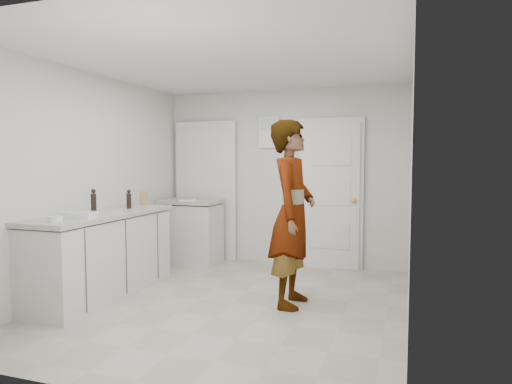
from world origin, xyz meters
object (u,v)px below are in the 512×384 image
(oil_cruet_a, at_px, (129,199))
(egg_bowl, at_px, (55,219))
(oil_cruet_b, at_px, (94,202))
(cake_mix_box, at_px, (144,198))
(spice_jar, at_px, (131,205))
(person, at_px, (292,213))
(baking_dish, at_px, (79,215))

(oil_cruet_a, distance_m, egg_bowl, 1.22)
(egg_bowl, bearing_deg, oil_cruet_b, 97.55)
(cake_mix_box, relative_size, spice_jar, 2.37)
(person, xyz_separation_m, oil_cruet_b, (-2.08, -0.45, 0.10))
(cake_mix_box, relative_size, egg_bowl, 1.28)
(cake_mix_box, distance_m, oil_cruet_b, 0.99)
(spice_jar, height_order, oil_cruet_b, oil_cruet_b)
(cake_mix_box, distance_m, baking_dish, 1.32)
(egg_bowl, bearing_deg, cake_mix_box, 93.38)
(cake_mix_box, bearing_deg, oil_cruet_b, -89.35)
(person, height_order, oil_cruet_b, person)
(person, distance_m, oil_cruet_b, 2.14)
(oil_cruet_a, relative_size, oil_cruet_b, 0.85)
(person, relative_size, egg_bowl, 14.31)
(person, bearing_deg, baking_dish, 110.65)
(cake_mix_box, height_order, egg_bowl, cake_mix_box)
(oil_cruet_a, height_order, baking_dish, oil_cruet_a)
(cake_mix_box, bearing_deg, baking_dish, -86.26)
(cake_mix_box, xyz_separation_m, egg_bowl, (0.10, -1.65, -0.06))
(oil_cruet_a, relative_size, egg_bowl, 1.70)
(spice_jar, height_order, egg_bowl, spice_jar)
(cake_mix_box, xyz_separation_m, oil_cruet_b, (0.01, -0.99, 0.04))
(cake_mix_box, height_order, oil_cruet_a, oil_cruet_a)
(spice_jar, xyz_separation_m, oil_cruet_b, (-0.03, -0.65, 0.09))
(person, bearing_deg, spice_jar, 84.05)
(spice_jar, xyz_separation_m, egg_bowl, (0.06, -1.31, -0.01))
(person, xyz_separation_m, egg_bowl, (-2.00, -1.11, -0.00))
(spice_jar, bearing_deg, egg_bowl, -87.50)
(oil_cruet_b, height_order, egg_bowl, oil_cruet_b)
(spice_jar, relative_size, egg_bowl, 0.54)
(baking_dish, bearing_deg, person, 21.19)
(person, distance_m, oil_cruet_a, 2.03)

